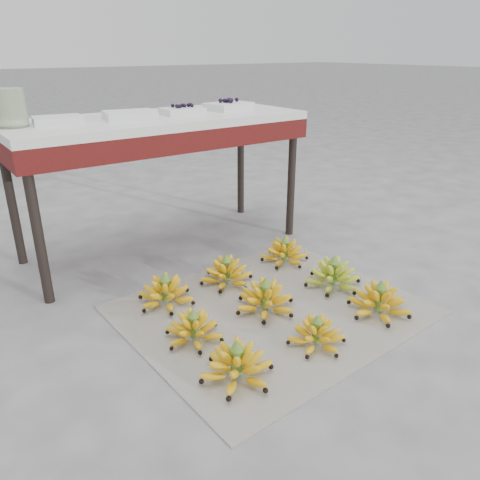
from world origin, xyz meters
TOP-DOWN VIEW (x-y plane):
  - ground at (0.00, 0.00)m, footprint 60.00×60.00m
  - newspaper_mat at (-0.11, 0.03)m, footprint 1.30×1.10m
  - bunch_front_left at (-0.51, -0.27)m, footprint 0.34×0.34m
  - bunch_front_center at (-0.14, -0.29)m, footprint 0.27×0.27m
  - bunch_front_right at (0.26, -0.27)m, footprint 0.32×0.32m
  - bunch_mid_left at (-0.51, 0.03)m, footprint 0.25×0.25m
  - bunch_mid_center at (-0.13, 0.04)m, footprint 0.34×0.34m
  - bunch_mid_right at (0.28, 0.03)m, footprint 0.30×0.30m
  - bunch_back_left at (-0.47, 0.36)m, footprint 0.29×0.29m
  - bunch_back_center at (-0.13, 0.36)m, footprint 0.33×0.33m
  - bunch_back_right at (0.28, 0.39)m, footprint 0.33×0.33m
  - vendor_table at (-0.16, 0.97)m, footprint 1.60×0.64m
  - tray_far_left at (-0.67, 0.99)m, footprint 0.24×0.19m
  - tray_left at (-0.32, 0.95)m, footprint 0.28×0.22m
  - tray_right at (-0.01, 0.95)m, footprint 0.23×0.17m
  - tray_far_right at (0.31, 0.97)m, footprint 0.29×0.23m
  - glass_jar at (-0.87, 1.01)m, footprint 0.17×0.17m

SIDE VIEW (x-z plane):
  - ground at x=0.00m, z-range 0.00..0.00m
  - newspaper_mat at x=-0.11m, z-range 0.00..0.01m
  - bunch_front_center at x=-0.14m, z-range -0.02..0.12m
  - bunch_mid_left at x=-0.51m, z-range -0.02..0.13m
  - bunch_back_right at x=0.28m, z-range -0.02..0.14m
  - bunch_back_center at x=-0.13m, z-range -0.02..0.14m
  - bunch_back_left at x=-0.47m, z-range -0.02..0.14m
  - bunch_front_left at x=-0.51m, z-range -0.02..0.14m
  - bunch_front_right at x=0.26m, z-range -0.02..0.15m
  - bunch_mid_center at x=-0.13m, z-range -0.02..0.15m
  - bunch_mid_right at x=0.28m, z-range -0.02..0.15m
  - vendor_table at x=-0.16m, z-range 0.30..1.07m
  - tray_far_left at x=-0.67m, z-range 0.77..0.80m
  - tray_right at x=-0.01m, z-range 0.76..0.82m
  - tray_left at x=-0.32m, z-range 0.77..0.81m
  - tray_far_right at x=0.31m, z-range 0.76..0.83m
  - glass_jar at x=-0.87m, z-range 0.77..0.94m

